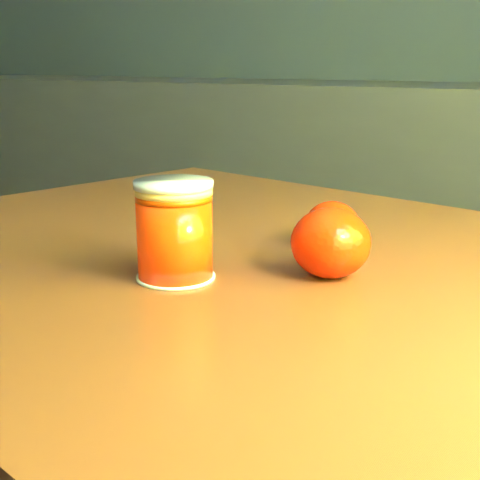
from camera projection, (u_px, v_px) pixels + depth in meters
The scene contains 5 objects.
kitchen_counter at pixel (231, 212), 2.35m from camera, with size 3.15×0.60×0.90m, color #434447.
table at pixel (277, 353), 0.68m from camera, with size 1.10×0.84×0.77m.
juice_glass at pixel (175, 231), 0.59m from camera, with size 0.07×0.07×0.09m.
orange_front at pixel (331, 243), 0.60m from camera, with size 0.07×0.07×0.06m, color red.
orange_back at pixel (332, 225), 0.70m from camera, with size 0.06×0.06×0.05m, color red.
Camera 1 is at (1.39, -0.38, 0.96)m, focal length 50.00 mm.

